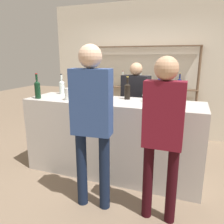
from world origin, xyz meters
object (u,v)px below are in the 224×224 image
server_behind_counter (135,103)px  counter_bottle_0 (62,86)px  counter_bottle_3 (169,93)px  wine_glass (145,93)px  cork_jar (69,94)px  counter_bottle_2 (127,90)px  ice_bucket (95,94)px  counter_bottle_1 (37,89)px  customer_center (92,116)px  customer_right (163,128)px

server_behind_counter → counter_bottle_0: bearing=-53.5°
counter_bottle_0 → counter_bottle_3: size_ratio=1.03×
wine_glass → cork_jar: 1.07m
wine_glass → server_behind_counter: bearing=114.2°
counter_bottle_0 → counter_bottle_2: (1.12, -0.06, 0.00)m
wine_glass → ice_bucket: size_ratio=0.74×
cork_jar → counter_bottle_2: bearing=23.4°
counter_bottle_1 → counter_bottle_3: (1.81, 0.37, -0.02)m
counter_bottle_1 → customer_center: size_ratio=0.20×
counter_bottle_1 → counter_bottle_2: (1.24, 0.39, -0.01)m
counter_bottle_3 → server_behind_counter: bearing=133.9°
counter_bottle_3 → customer_center: size_ratio=0.17×
counter_bottle_3 → wine_glass: (-0.30, -0.05, -0.00)m
counter_bottle_2 → ice_bucket: (-0.36, -0.33, -0.02)m
counter_bottle_0 → counter_bottle_3: counter_bottle_0 is taller
wine_glass → ice_bucket: ice_bucket is taller
counter_bottle_2 → customer_center: (-0.11, -0.96, -0.14)m
server_behind_counter → customer_right: bearing=33.8°
counter_bottle_1 → server_behind_counter: size_ratio=0.23×
cork_jar → wine_glass: bearing=13.9°
counter_bottle_0 → counter_bottle_3: bearing=-3.0°
customer_right → counter_bottle_2: bearing=34.5°
counter_bottle_3 → cork_jar: (-1.34, -0.31, -0.04)m
cork_jar → customer_center: (0.65, -0.63, -0.09)m
wine_glass → customer_right: customer_right is taller
counter_bottle_0 → counter_bottle_3: (1.70, -0.09, -0.00)m
counter_bottle_3 → server_behind_counter: size_ratio=0.20×
counter_bottle_2 → wine_glass: bearing=-14.8°
counter_bottle_1 → ice_bucket: counter_bottle_1 is taller
counter_bottle_0 → cork_jar: (0.36, -0.39, -0.04)m
counter_bottle_1 → cork_jar: counter_bottle_1 is taller
wine_glass → server_behind_counter: (-0.30, 0.67, -0.29)m
counter_bottle_1 → wine_glass: size_ratio=2.24×
ice_bucket → cork_jar: (-0.40, -0.00, -0.02)m
cork_jar → counter_bottle_3: bearing=12.8°
counter_bottle_0 → counter_bottle_2: 1.12m
ice_bucket → server_behind_counter: bearing=70.1°
counter_bottle_1 → customer_center: (1.13, -0.56, -0.15)m
counter_bottle_0 → counter_bottle_1: counter_bottle_1 is taller
customer_right → cork_jar: bearing=67.3°
wine_glass → cork_jar: cork_jar is taller
counter_bottle_1 → ice_bucket: bearing=4.0°
counter_bottle_1 → wine_glass: counter_bottle_1 is taller
ice_bucket → customer_right: 1.16m
customer_right → server_behind_counter: size_ratio=1.06×
wine_glass → counter_bottle_2: bearing=165.2°
customer_right → wine_glass: bearing=22.8°
counter_bottle_0 → ice_bucket: (0.76, -0.39, -0.02)m
counter_bottle_0 → customer_center: (1.01, -1.02, -0.14)m
counter_bottle_0 → wine_glass: bearing=-5.6°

